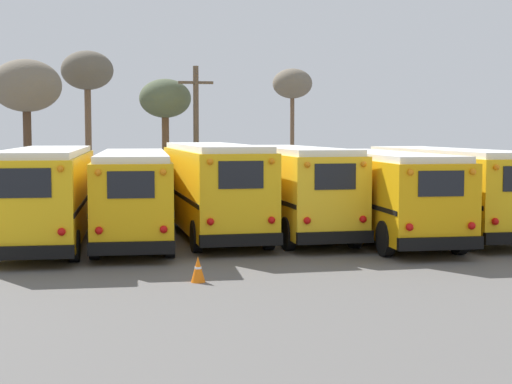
{
  "coord_description": "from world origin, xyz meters",
  "views": [
    {
      "loc": [
        -5.11,
        -26.8,
        3.74
      ],
      "look_at": [
        0.0,
        -0.04,
        1.6
      ],
      "focal_mm": 55.0,
      "sensor_mm": 36.0,
      "label": 1
    }
  ],
  "objects_px": {
    "school_bus_3": "(293,187)",
    "bare_tree_2": "(165,101)",
    "school_bus_1": "(134,193)",
    "utility_pole": "(196,132)",
    "school_bus_2": "(213,186)",
    "bare_tree_1": "(87,73)",
    "school_bus_5": "(447,187)",
    "school_bus_0": "(48,192)",
    "bare_tree_0": "(26,87)",
    "traffic_cone": "(198,269)",
    "school_bus_4": "(381,191)",
    "bare_tree_3": "(292,86)"
  },
  "relations": [
    {
      "from": "school_bus_0",
      "to": "utility_pole",
      "type": "relative_size",
      "value": 1.54
    },
    {
      "from": "bare_tree_1",
      "to": "school_bus_1",
      "type": "bearing_deg",
      "value": -84.41
    },
    {
      "from": "school_bus_4",
      "to": "bare_tree_3",
      "type": "height_order",
      "value": "bare_tree_3"
    },
    {
      "from": "school_bus_1",
      "to": "utility_pole",
      "type": "distance_m",
      "value": 14.14
    },
    {
      "from": "school_bus_4",
      "to": "bare_tree_0",
      "type": "relative_size",
      "value": 1.43
    },
    {
      "from": "utility_pole",
      "to": "bare_tree_3",
      "type": "xyz_separation_m",
      "value": [
        7.09,
        8.38,
        2.91
      ]
    },
    {
      "from": "school_bus_2",
      "to": "bare_tree_3",
      "type": "xyz_separation_m",
      "value": [
        7.94,
        21.17,
        4.82
      ]
    },
    {
      "from": "school_bus_5",
      "to": "traffic_cone",
      "type": "bearing_deg",
      "value": -142.84
    },
    {
      "from": "school_bus_5",
      "to": "bare_tree_1",
      "type": "height_order",
      "value": "bare_tree_1"
    },
    {
      "from": "school_bus_4",
      "to": "bare_tree_3",
      "type": "xyz_separation_m",
      "value": [
        2.31,
        22.86,
        4.94
      ]
    },
    {
      "from": "utility_pole",
      "to": "bare_tree_1",
      "type": "xyz_separation_m",
      "value": [
        -5.56,
        5.85,
        3.33
      ]
    },
    {
      "from": "bare_tree_1",
      "to": "bare_tree_2",
      "type": "distance_m",
      "value": 6.17
    },
    {
      "from": "school_bus_1",
      "to": "school_bus_2",
      "type": "bearing_deg",
      "value": 14.27
    },
    {
      "from": "school_bus_4",
      "to": "bare_tree_0",
      "type": "bearing_deg",
      "value": 128.76
    },
    {
      "from": "school_bus_3",
      "to": "bare_tree_1",
      "type": "distance_m",
      "value": 21.2
    },
    {
      "from": "school_bus_3",
      "to": "school_bus_0",
      "type": "bearing_deg",
      "value": -177.57
    },
    {
      "from": "school_bus_4",
      "to": "traffic_cone",
      "type": "height_order",
      "value": "school_bus_4"
    },
    {
      "from": "school_bus_2",
      "to": "bare_tree_1",
      "type": "relative_size",
      "value": 1.23
    },
    {
      "from": "school_bus_4",
      "to": "bare_tree_2",
      "type": "relative_size",
      "value": 1.65
    },
    {
      "from": "school_bus_4",
      "to": "bare_tree_3",
      "type": "distance_m",
      "value": 23.5
    },
    {
      "from": "school_bus_1",
      "to": "utility_pole",
      "type": "relative_size",
      "value": 1.5
    },
    {
      "from": "traffic_cone",
      "to": "bare_tree_2",
      "type": "bearing_deg",
      "value": 87.7
    },
    {
      "from": "school_bus_2",
      "to": "bare_tree_2",
      "type": "relative_size",
      "value": 1.57
    },
    {
      "from": "bare_tree_0",
      "to": "school_bus_2",
      "type": "bearing_deg",
      "value": -62.64
    },
    {
      "from": "school_bus_4",
      "to": "traffic_cone",
      "type": "xyz_separation_m",
      "value": [
        -7.15,
        -6.76,
        -1.33
      ]
    },
    {
      "from": "bare_tree_0",
      "to": "bare_tree_1",
      "type": "relative_size",
      "value": 0.9
    },
    {
      "from": "school_bus_1",
      "to": "school_bus_5",
      "type": "bearing_deg",
      "value": -0.91
    },
    {
      "from": "school_bus_2",
      "to": "school_bus_5",
      "type": "xyz_separation_m",
      "value": [
        8.45,
        -0.9,
        -0.08
      ]
    },
    {
      "from": "school_bus_4",
      "to": "school_bus_5",
      "type": "distance_m",
      "value": 2.93
    },
    {
      "from": "school_bus_0",
      "to": "school_bus_3",
      "type": "xyz_separation_m",
      "value": [
        8.45,
        0.36,
        0.02
      ]
    },
    {
      "from": "school_bus_5",
      "to": "school_bus_0",
      "type": "bearing_deg",
      "value": 179.66
    },
    {
      "from": "school_bus_2",
      "to": "school_bus_0",
      "type": "bearing_deg",
      "value": -171.79
    },
    {
      "from": "bare_tree_2",
      "to": "bare_tree_3",
      "type": "relative_size",
      "value": 0.84
    },
    {
      "from": "school_bus_1",
      "to": "utility_pole",
      "type": "xyz_separation_m",
      "value": [
        3.67,
        13.51,
        2.03
      ]
    },
    {
      "from": "utility_pole",
      "to": "bare_tree_3",
      "type": "height_order",
      "value": "bare_tree_3"
    },
    {
      "from": "school_bus_2",
      "to": "bare_tree_1",
      "type": "distance_m",
      "value": 19.93
    },
    {
      "from": "school_bus_4",
      "to": "school_bus_1",
      "type": "bearing_deg",
      "value": 173.42
    },
    {
      "from": "school_bus_4",
      "to": "bare_tree_2",
      "type": "height_order",
      "value": "bare_tree_2"
    },
    {
      "from": "school_bus_2",
      "to": "school_bus_3",
      "type": "distance_m",
      "value": 2.85
    },
    {
      "from": "utility_pole",
      "to": "bare_tree_1",
      "type": "distance_m",
      "value": 8.73
    },
    {
      "from": "bare_tree_1",
      "to": "bare_tree_3",
      "type": "relative_size",
      "value": 1.08
    },
    {
      "from": "school_bus_2",
      "to": "bare_tree_0",
      "type": "bearing_deg",
      "value": 117.36
    },
    {
      "from": "school_bus_5",
      "to": "bare_tree_3",
      "type": "xyz_separation_m",
      "value": [
        -0.51,
        22.06,
        4.9
      ]
    },
    {
      "from": "school_bus_3",
      "to": "bare_tree_2",
      "type": "distance_m",
      "value": 15.62
    },
    {
      "from": "bare_tree_2",
      "to": "traffic_cone",
      "type": "xyz_separation_m",
      "value": [
        -0.91,
        -22.81,
        -4.98
      ]
    },
    {
      "from": "school_bus_0",
      "to": "bare_tree_2",
      "type": "bearing_deg",
      "value": 71.67
    },
    {
      "from": "school_bus_1",
      "to": "school_bus_4",
      "type": "relative_size",
      "value": 0.99
    },
    {
      "from": "bare_tree_2",
      "to": "traffic_cone",
      "type": "bearing_deg",
      "value": -92.3
    },
    {
      "from": "traffic_cone",
      "to": "bare_tree_1",
      "type": "bearing_deg",
      "value": 96.72
    },
    {
      "from": "school_bus_1",
      "to": "school_bus_3",
      "type": "height_order",
      "value": "school_bus_3"
    }
  ]
}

